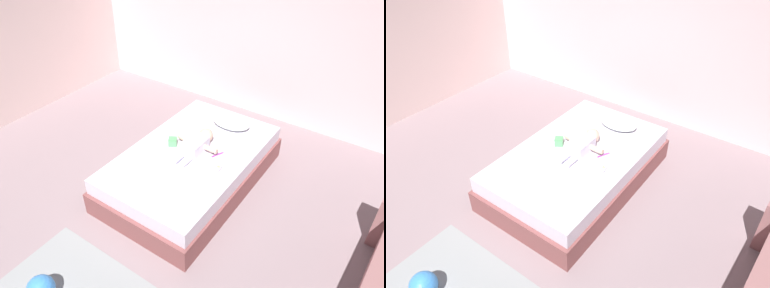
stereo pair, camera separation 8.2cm
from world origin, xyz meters
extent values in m
plane|color=gray|center=(0.00, 0.00, 0.00)|extent=(8.00, 8.00, 0.00)
cube|color=silver|center=(0.00, 3.00, 1.25)|extent=(8.00, 0.12, 2.51)
cube|color=brown|center=(-0.09, 1.14, 0.13)|extent=(1.25, 2.04, 0.26)
cube|color=silver|center=(-0.09, 1.14, 0.35)|extent=(1.20, 1.96, 0.17)
ellipsoid|color=white|center=(0.01, 1.82, 0.49)|extent=(0.47, 0.32, 0.12)
cube|color=white|center=(-0.07, 1.16, 0.50)|extent=(0.19, 0.29, 0.14)
sphere|color=beige|center=(-0.07, 1.38, 0.51)|extent=(0.16, 0.16, 0.16)
cylinder|color=beige|center=(-0.23, 1.21, 0.50)|extent=(0.17, 0.09, 0.06)
cylinder|color=beige|center=(0.10, 1.21, 0.50)|extent=(0.16, 0.06, 0.06)
cylinder|color=white|center=(-0.11, 0.94, 0.46)|extent=(0.06, 0.17, 0.06)
cylinder|color=white|center=(-0.02, 0.94, 0.46)|extent=(0.06, 0.17, 0.06)
cube|color=#A83EA7|center=(0.18, 1.24, 0.44)|extent=(0.08, 0.15, 0.01)
cube|color=white|center=(0.21, 1.31, 0.45)|extent=(0.02, 0.03, 0.01)
cube|color=#5DB56D|center=(-0.33, 1.11, 0.48)|extent=(0.12, 0.12, 0.09)
cylinder|color=white|center=(0.31, 1.03, 0.46)|extent=(0.05, 0.10, 0.05)
cone|color=#EFB170|center=(0.31, 1.03, 0.49)|extent=(0.03, 0.03, 0.02)
camera|label=1|loc=(1.66, -1.40, 2.77)|focal=33.49mm
camera|label=2|loc=(1.72, -1.35, 2.77)|focal=33.49mm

